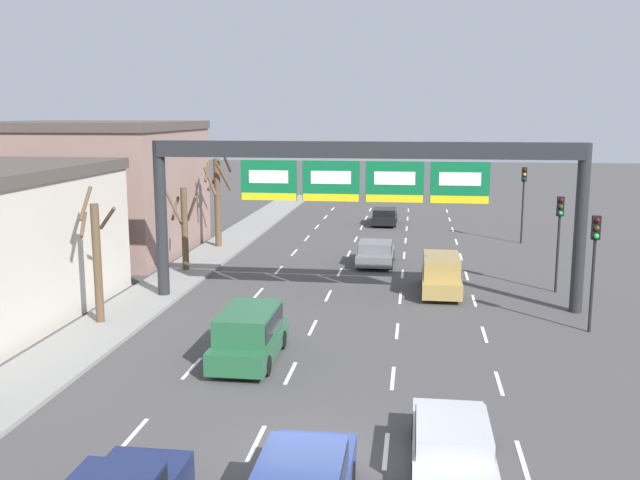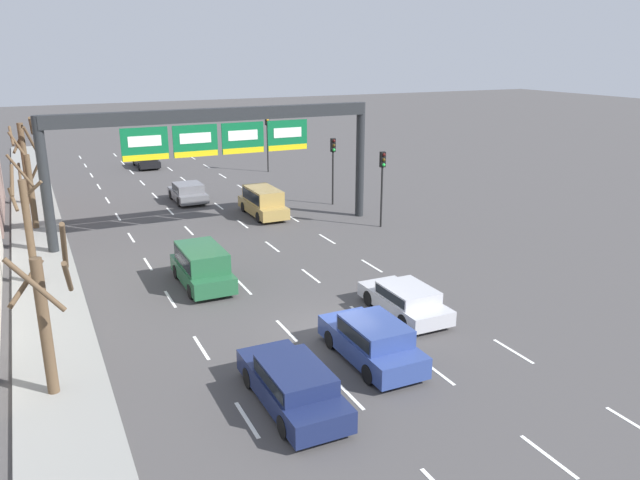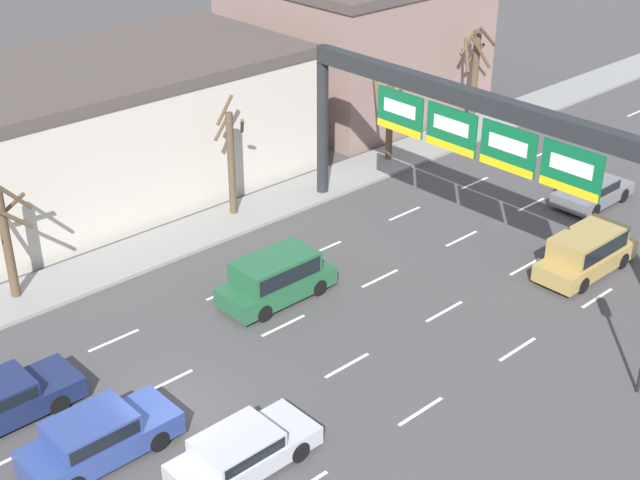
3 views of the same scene
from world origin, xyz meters
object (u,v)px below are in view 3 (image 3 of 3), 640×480
(sign_gantry, at_px, (484,132))
(suv_green, at_px, (276,276))
(car_grey, at_px, (592,190))
(car_silver, at_px, (242,450))
(suv_gold, at_px, (587,250))
(tree_bare_third, at_px, (389,114))
(tree_bare_closest, at_px, (231,158))
(car_blue, at_px, (97,437))
(tree_bare_second, at_px, (475,72))
(tree_bare_furthest, at_px, (5,234))

(sign_gantry, xyz_separation_m, suv_green, (-3.24, -7.68, -4.65))
(car_grey, bearing_deg, car_silver, -82.24)
(sign_gantry, relative_size, suv_gold, 3.91)
(sign_gantry, distance_m, suv_green, 9.54)
(sign_gantry, xyz_separation_m, suv_gold, (3.50, 2.63, -4.65))
(car_silver, height_order, tree_bare_third, tree_bare_third)
(suv_green, bearing_deg, tree_bare_third, 116.85)
(tree_bare_closest, relative_size, tree_bare_third, 1.20)
(sign_gantry, distance_m, tree_bare_closest, 11.37)
(suv_gold, xyz_separation_m, car_silver, (-0.28, -17.00, -0.32))
(suv_gold, xyz_separation_m, car_blue, (-3.42, -19.79, -0.19))
(car_grey, height_order, tree_bare_second, tree_bare_second)
(tree_bare_closest, distance_m, tree_bare_third, 9.67)
(suv_green, xyz_separation_m, tree_bare_furthest, (-6.55, -7.27, 1.81))
(suv_green, xyz_separation_m, tree_bare_closest, (-6.83, 3.23, 1.79))
(tree_bare_third, bearing_deg, suv_green, -63.15)
(suv_green, height_order, tree_bare_closest, tree_bare_closest)
(car_grey, distance_m, suv_gold, 6.70)
(sign_gantry, relative_size, tree_bare_third, 4.18)
(car_silver, relative_size, tree_bare_third, 0.99)
(tree_bare_furthest, bearing_deg, car_grey, 67.03)
(tree_bare_third, bearing_deg, car_blue, -66.24)
(car_silver, distance_m, tree_bare_second, 29.54)
(car_blue, distance_m, tree_bare_second, 30.90)
(sign_gantry, xyz_separation_m, tree_bare_closest, (-10.07, -4.45, -2.86))
(tree_bare_second, xyz_separation_m, tree_bare_third, (0.08, -6.78, -0.74))
(sign_gantry, distance_m, suv_gold, 6.38)
(suv_green, xyz_separation_m, tree_bare_second, (-6.61, 19.67, 2.29))
(car_blue, relative_size, suv_green, 1.02)
(car_silver, xyz_separation_m, tree_bare_third, (-12.98, 19.59, 1.87))
(suv_green, xyz_separation_m, tree_bare_third, (-6.53, 12.90, 1.56))
(tree_bare_second, relative_size, tree_bare_third, 1.31)
(suv_green, distance_m, tree_bare_second, 20.88)
(car_blue, height_order, suv_green, suv_green)
(car_blue, bearing_deg, sign_gantry, 90.28)
(car_grey, relative_size, suv_green, 0.89)
(suv_gold, height_order, tree_bare_third, tree_bare_third)
(tree_bare_third, bearing_deg, tree_bare_furthest, -90.07)
(suv_green, bearing_deg, tree_bare_closest, 154.69)
(car_grey, height_order, tree_bare_furthest, tree_bare_furthest)
(car_blue, bearing_deg, tree_bare_closest, 128.62)
(suv_gold, bearing_deg, tree_bare_closest, -152.44)
(car_grey, relative_size, tree_bare_closest, 0.75)
(sign_gantry, bearing_deg, suv_gold, 36.92)
(car_blue, relative_size, tree_bare_second, 0.78)
(tree_bare_furthest, bearing_deg, car_blue, -12.59)
(tree_bare_closest, bearing_deg, tree_bare_second, 89.22)
(tree_bare_closest, relative_size, tree_bare_second, 0.91)
(car_blue, bearing_deg, suv_gold, 80.21)
(sign_gantry, height_order, suv_green, sign_gantry)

